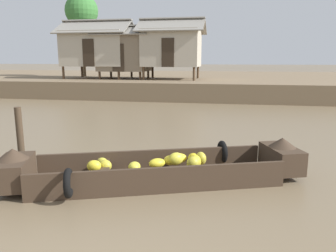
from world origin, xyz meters
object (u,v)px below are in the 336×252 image
palm_tree_near (82,11)px  mooring_post (20,141)px  stilt_house_left (98,48)px  banana_boat (157,169)px  stilt_house_mid_right (172,47)px  stilt_house_mid_left (124,52)px

palm_tree_near → mooring_post: (7.09, -18.83, -5.31)m
stilt_house_left → mooring_post: stilt_house_left is taller
banana_boat → palm_tree_near: bearing=118.1°
stilt_house_left → mooring_post: bearing=-73.4°
banana_boat → mooring_post: bearing=-179.6°
stilt_house_mid_right → palm_tree_near: 8.38m
banana_boat → palm_tree_near: 22.09m
palm_tree_near → stilt_house_mid_left: bearing=-31.5°
stilt_house_left → banana_boat: bearing=-64.5°
banana_boat → mooring_post: size_ratio=4.09×
stilt_house_left → stilt_house_mid_left: (2.03, -0.31, -0.27)m
banana_boat → palm_tree_near: size_ratio=0.94×
stilt_house_left → stilt_house_mid_right: (5.37, -0.23, 0.02)m
palm_tree_near → stilt_house_left: bearing=-46.5°
banana_boat → stilt_house_mid_left: stilt_house_mid_left is taller
stilt_house_mid_left → mooring_post: stilt_house_mid_left is taller
banana_boat → stilt_house_mid_right: size_ratio=1.33×
stilt_house_mid_left → palm_tree_near: (-4.16, 2.55, 3.11)m
palm_tree_near → mooring_post: palm_tree_near is taller
stilt_house_left → stilt_house_mid_right: 5.38m
stilt_house_mid_left → mooring_post: size_ratio=2.73×
stilt_house_mid_left → stilt_house_mid_right: (3.34, 0.08, 0.29)m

